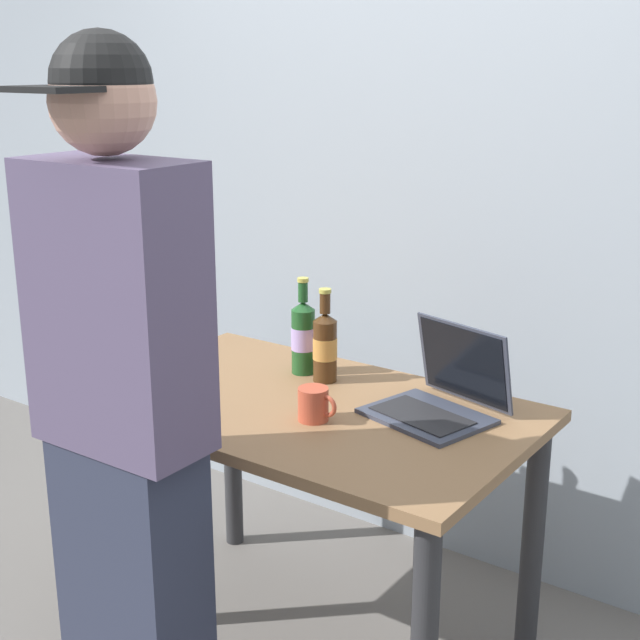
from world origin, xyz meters
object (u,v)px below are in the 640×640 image
Objects in this scene: laptop at (441,395)px; person_figure at (124,418)px; beer_bottle_brown at (325,345)px; beer_bottle_amber at (303,336)px; coffee_mug at (314,404)px.

person_figure reaches higher than laptop.
laptop is 1.31× the size of beer_bottle_brown.
beer_bottle_amber is 0.38m from coffee_mug.
beer_bottle_amber is 0.17× the size of person_figure.
coffee_mug is (0.15, 0.52, -0.10)m from person_figure.
laptop is at bearing 62.06° from person_figure.
beer_bottle_brown is at bearing 175.99° from laptop.
coffee_mug is (0.25, -0.29, -0.07)m from beer_bottle_amber.
beer_bottle_brown is at bearing -12.40° from beer_bottle_amber.
beer_bottle_amber is at bearing 96.70° from person_figure.
laptop is at bearing -4.01° from beer_bottle_brown.
laptop reaches higher than coffee_mug.
person_figure reaches higher than beer_bottle_brown.
beer_bottle_amber is (-0.10, 0.02, 0.01)m from beer_bottle_brown.
coffee_mug is (0.15, -0.26, -0.07)m from beer_bottle_brown.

